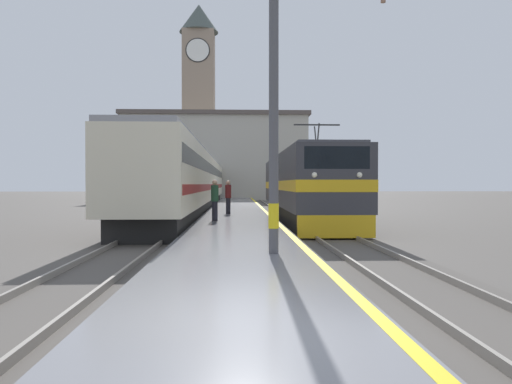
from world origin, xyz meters
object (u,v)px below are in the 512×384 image
object	(u,v)px
catenary_mast	(280,99)
clock_tower	(199,95)
second_waiting_passenger	(228,196)
passenger_train	(194,181)
person_on_platform	(215,199)
locomotive_train	(303,186)

from	to	relation	value
catenary_mast	clock_tower	size ratio (longest dim) A/B	0.25
second_waiting_passenger	clock_tower	distance (m)	51.28
catenary_mast	clock_tower	distance (m)	66.45
passenger_train	person_on_platform	distance (m)	14.83
person_on_platform	second_waiting_passenger	bearing A→B (deg)	84.52
person_on_platform	catenary_mast	bearing A→B (deg)	-79.34
passenger_train	second_waiting_passenger	world-z (taller)	passenger_train
person_on_platform	second_waiting_passenger	xyz separation A→B (m)	(0.52, 5.39, 0.00)
locomotive_train	passenger_train	distance (m)	12.96
second_waiting_passenger	clock_tower	size ratio (longest dim) A/B	0.06
second_waiting_passenger	catenary_mast	bearing A→B (deg)	-84.68
clock_tower	catenary_mast	bearing A→B (deg)	-84.05
catenary_mast	second_waiting_passenger	distance (m)	16.41
locomotive_train	catenary_mast	world-z (taller)	catenary_mast
locomotive_train	person_on_platform	bearing A→B (deg)	-141.77
locomotive_train	second_waiting_passenger	size ratio (longest dim) A/B	9.60
second_waiting_passenger	clock_tower	xyz separation A→B (m)	(-5.28, 48.93, 14.40)
passenger_train	clock_tower	distance (m)	42.00
passenger_train	person_on_platform	bearing A→B (deg)	-81.52
person_on_platform	second_waiting_passenger	size ratio (longest dim) A/B	1.00
locomotive_train	clock_tower	xyz separation A→B (m)	(-9.27, 50.77, 13.85)
locomotive_train	passenger_train	bearing A→B (deg)	121.11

